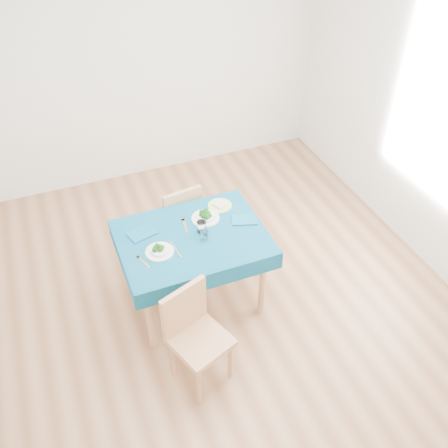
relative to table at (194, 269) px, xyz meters
name	(u,v)px	position (x,y,z in m)	size (l,w,h in m)	color
room_shell	(224,173)	(0.26, -0.05, 0.97)	(4.02, 4.52, 2.73)	brown
table	(194,269)	(0.00, 0.00, 0.00)	(1.19, 0.91, 0.76)	navy
chair_near	(200,336)	(-0.22, -0.77, 0.11)	(0.39, 0.43, 0.99)	tan
chair_far	(176,215)	(0.06, 0.66, 0.09)	(0.37, 0.41, 0.93)	tan
bowl_near	(159,249)	(-0.30, -0.08, 0.41)	(0.23, 0.23, 0.07)	white
bowl_far	(205,215)	(0.18, 0.17, 0.42)	(0.24, 0.24, 0.07)	white
fork_near	(143,262)	(-0.45, -0.14, 0.38)	(0.02, 0.17, 0.00)	silver
knife_near	(176,250)	(-0.17, -0.10, 0.38)	(0.02, 0.22, 0.00)	silver
fork_far	(185,226)	(-0.01, 0.15, 0.38)	(0.03, 0.20, 0.00)	silver
knife_far	(244,218)	(0.49, 0.06, 0.38)	(0.02, 0.23, 0.00)	silver
napkin_near	(142,233)	(-0.37, 0.18, 0.39)	(0.22, 0.15, 0.01)	#0D5374
napkin_far	(244,219)	(0.48, 0.03, 0.39)	(0.21, 0.15, 0.01)	#0D5374
tumbler_center	(202,227)	(0.09, 0.03, 0.43)	(0.08, 0.08, 0.10)	white
tumbler_side	(204,236)	(0.08, -0.07, 0.42)	(0.06, 0.06, 0.08)	white
side_plate	(220,206)	(0.36, 0.29, 0.38)	(0.21, 0.21, 0.01)	#B6DF6C
bread_slice	(220,204)	(0.36, 0.29, 0.40)	(0.10, 0.10, 0.01)	beige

